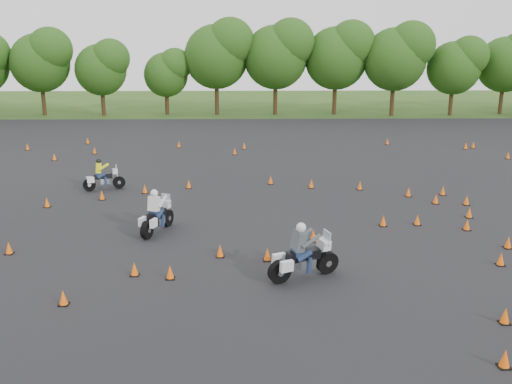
# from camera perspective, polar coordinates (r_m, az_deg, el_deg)

# --- Properties ---
(ground) EXTENTS (140.00, 140.00, 0.00)m
(ground) POSITION_cam_1_polar(r_m,az_deg,el_deg) (21.72, 0.20, -5.80)
(ground) COLOR #2D5119
(ground) RESTS_ON ground
(asphalt_pad) EXTENTS (62.00, 62.00, 0.00)m
(asphalt_pad) POSITION_cam_1_polar(r_m,az_deg,el_deg) (27.41, -0.08, -1.33)
(asphalt_pad) COLOR black
(asphalt_pad) RESTS_ON ground
(treeline) EXTENTS (86.96, 32.68, 10.43)m
(treeline) POSITION_cam_1_polar(r_m,az_deg,el_deg) (55.31, 1.36, 11.86)
(treeline) COLOR #264C15
(treeline) RESTS_ON ground
(traffic_cones) EXTENTS (36.42, 33.38, 0.45)m
(traffic_cones) POSITION_cam_1_polar(r_m,az_deg,el_deg) (26.64, 1.40, -1.32)
(traffic_cones) COLOR #FF610A
(traffic_cones) RESTS_ON asphalt_pad
(rider_grey) EXTENTS (2.71, 1.84, 2.02)m
(rider_grey) POSITION_cam_1_polar(r_m,az_deg,el_deg) (18.95, 4.78, -5.74)
(rider_grey) COLOR #474B4F
(rider_grey) RESTS_ON ground
(rider_yellow) EXTENTS (2.29, 1.37, 1.69)m
(rider_yellow) POSITION_cam_1_polar(r_m,az_deg,el_deg) (31.06, -14.99, 1.71)
(rider_yellow) COLOR yellow
(rider_yellow) RESTS_ON ground
(rider_white) EXTENTS (1.56, 2.54, 1.88)m
(rider_white) POSITION_cam_1_polar(r_m,az_deg,el_deg) (23.69, -9.89, -1.83)
(rider_white) COLOR silver
(rider_white) RESTS_ON ground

